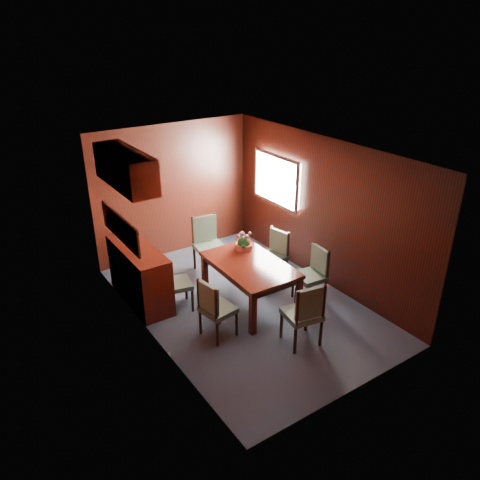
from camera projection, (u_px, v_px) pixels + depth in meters
ground at (244, 304)px, 7.21m from camera, size 4.50×4.50×0.00m
room_shell at (225, 200)px, 6.71m from camera, size 3.06×4.52×2.41m
sideboard at (140, 274)px, 7.14m from camera, size 0.48×1.40×0.90m
dining_table at (250, 269)px, 6.99m from camera, size 0.95×1.50×0.69m
chair_left_near at (214, 306)px, 6.27m from camera, size 0.46×0.47×0.88m
chair_left_far at (173, 280)px, 6.91m from camera, size 0.48×0.49×0.87m
chair_right_near at (314, 271)px, 7.15m from camera, size 0.45×0.46×0.89m
chair_right_far at (275, 252)px, 7.77m from camera, size 0.46×0.48×0.86m
chair_head at (305, 312)px, 6.09m from camera, size 0.52×0.50×0.95m
chair_foot at (207, 241)px, 7.99m from camera, size 0.52×0.50×0.99m
flower_centerpiece at (244, 241)px, 7.34m from camera, size 0.29×0.29×0.29m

